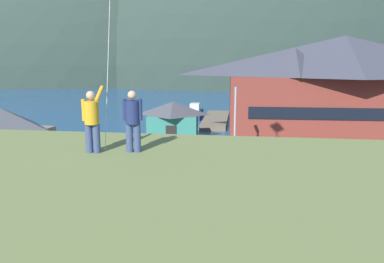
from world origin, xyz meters
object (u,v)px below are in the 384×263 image
(person_kite_flyer, at_px, (92,119))
(person_companion, at_px, (133,119))
(moored_boat_wharfside, at_px, (195,113))
(parked_car_back_row_right, at_px, (322,184))
(parked_car_mid_row_far, at_px, (96,170))
(storage_shed_waterside, at_px, (173,120))
(parked_car_mid_row_near, at_px, (167,170))
(harbor_lodge, at_px, (342,89))
(parked_car_mid_row_center, at_px, (320,221))
(wharf_dock, at_px, (216,120))
(parked_car_corner_spot, at_px, (211,204))
(parking_light_pole, at_px, (235,123))

(person_kite_flyer, height_order, person_companion, person_kite_flyer)
(moored_boat_wharfside, relative_size, parked_car_back_row_right, 1.37)
(moored_boat_wharfside, height_order, parked_car_mid_row_far, moored_boat_wharfside)
(storage_shed_waterside, relative_size, parked_car_mid_row_near, 1.36)
(harbor_lodge, bearing_deg, parked_car_mid_row_center, -105.62)
(storage_shed_waterside, xyz_separation_m, moored_boat_wharfside, (0.53, 14.82, -1.44))
(wharf_dock, height_order, person_companion, person_companion)
(wharf_dock, distance_m, parked_car_mid_row_near, 25.45)
(storage_shed_waterside, xyz_separation_m, parked_car_corner_spot, (5.68, -19.71, -1.10))
(wharf_dock, bearing_deg, person_companion, -89.47)
(harbor_lodge, height_order, person_companion, harbor_lodge)
(storage_shed_waterside, bearing_deg, parked_car_mid_row_far, -100.94)
(wharf_dock, bearing_deg, storage_shed_waterside, -108.22)
(parked_car_mid_row_near, bearing_deg, wharf_dock, 86.21)
(parked_car_mid_row_center, xyz_separation_m, person_companion, (-6.95, -7.68, 6.15))
(harbor_lodge, xyz_separation_m, moored_boat_wharfside, (-16.42, 14.95, -5.02))
(parked_car_back_row_right, bearing_deg, person_companion, -121.67)
(harbor_lodge, distance_m, parked_car_mid_row_far, 24.95)
(parked_car_back_row_right, height_order, parked_car_mid_row_near, same)
(parked_car_back_row_right, height_order, person_companion, person_companion)
(parking_light_pole, bearing_deg, parked_car_mid_row_center, -67.63)
(parked_car_back_row_right, bearing_deg, storage_shed_waterside, 128.40)
(parked_car_back_row_right, distance_m, person_companion, 16.68)
(storage_shed_waterside, distance_m, moored_boat_wharfside, 14.90)
(harbor_lodge, distance_m, parked_car_back_row_right, 16.74)
(parked_car_corner_spot, bearing_deg, person_companion, -99.61)
(parked_car_mid_row_center, relative_size, person_companion, 2.49)
(parked_car_back_row_right, distance_m, parked_car_mid_row_center, 5.64)
(moored_boat_wharfside, xyz_separation_m, parked_car_corner_spot, (5.15, -34.53, 0.34))
(harbor_lodge, relative_size, person_kite_flyer, 12.67)
(storage_shed_waterside, bearing_deg, moored_boat_wharfside, 87.95)
(wharf_dock, distance_m, parked_car_corner_spot, 31.29)
(moored_boat_wharfside, bearing_deg, harbor_lodge, -42.32)
(storage_shed_waterside, bearing_deg, parking_light_pole, -57.04)
(parked_car_mid_row_center, height_order, person_kite_flyer, person_kite_flyer)
(moored_boat_wharfside, relative_size, parked_car_mid_row_near, 1.38)
(storage_shed_waterside, distance_m, parked_car_mid_row_near, 14.07)
(storage_shed_waterside, xyz_separation_m, parked_car_back_row_right, (12.30, -15.52, -1.10))
(harbor_lodge, relative_size, wharf_dock, 1.86)
(moored_boat_wharfside, bearing_deg, person_companion, -85.24)
(wharf_dock, bearing_deg, harbor_lodge, -41.50)
(parked_car_mid_row_center, bearing_deg, parked_car_back_row_right, 77.81)
(parked_car_corner_spot, distance_m, parked_car_mid_row_far, 9.92)
(parked_car_mid_row_near, bearing_deg, person_companion, -82.14)
(wharf_dock, distance_m, parking_light_pole, 22.35)
(parked_car_back_row_right, bearing_deg, moored_boat_wharfside, 111.20)
(moored_boat_wharfside, xyz_separation_m, parked_car_mid_row_near, (1.58, -28.68, 0.34))
(parked_car_back_row_right, distance_m, parking_light_pole, 8.12)
(moored_boat_wharfside, relative_size, person_companion, 3.40)
(harbor_lodge, relative_size, person_companion, 13.52)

